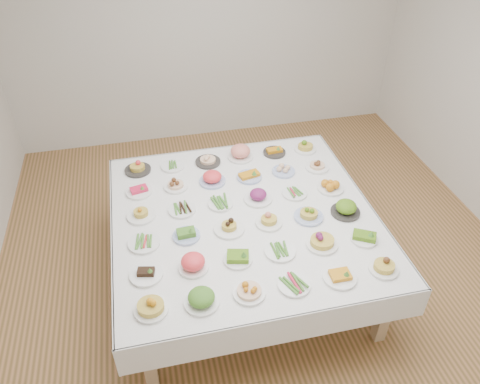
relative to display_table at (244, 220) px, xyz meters
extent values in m
plane|color=#A77145|center=(0.19, 0.21, -0.68)|extent=(5.00, 5.00, 0.00)
cube|color=beige|center=(0.19, 2.71, 0.72)|extent=(5.00, 0.02, 2.80)
cube|color=white|center=(0.00, 0.00, 0.04)|extent=(2.21, 2.21, 0.06)
cube|color=white|center=(0.00, 1.11, -0.07)|extent=(2.23, 0.01, 0.28)
cube|color=white|center=(0.00, -1.11, -0.07)|extent=(2.23, 0.02, 0.28)
cube|color=white|center=(1.11, 0.00, -0.07)|extent=(0.01, 2.23, 0.28)
cube|color=white|center=(-1.11, 0.00, -0.07)|extent=(0.02, 2.23, 0.28)
cube|color=tan|center=(-0.93, -0.93, -0.34)|extent=(0.09, 0.09, 0.69)
cube|color=tan|center=(0.93, -0.93, -0.34)|extent=(0.09, 0.09, 0.69)
cube|color=tan|center=(-0.93, 0.93, -0.34)|extent=(0.09, 0.09, 0.69)
cube|color=tan|center=(0.93, 0.93, -0.34)|extent=(0.09, 0.09, 0.69)
cylinder|color=white|center=(-0.85, -0.85, 0.07)|extent=(0.23, 0.23, 0.02)
cylinder|color=white|center=(-0.51, -0.86, 0.07)|extent=(0.24, 0.24, 0.02)
cylinder|color=white|center=(-0.17, -0.86, 0.07)|extent=(0.23, 0.23, 0.02)
cylinder|color=white|center=(0.17, -0.86, 0.07)|extent=(0.23, 0.23, 0.02)
cylinder|color=white|center=(0.51, -0.86, 0.07)|extent=(0.24, 0.24, 0.02)
cylinder|color=white|center=(0.86, -0.86, 0.07)|extent=(0.22, 0.22, 0.02)
cylinder|color=white|center=(-0.86, -0.52, 0.07)|extent=(0.24, 0.24, 0.02)
cylinder|color=white|center=(-0.51, -0.52, 0.07)|extent=(0.23, 0.23, 0.02)
cylinder|color=white|center=(-0.17, -0.52, 0.07)|extent=(0.22, 0.22, 0.02)
cylinder|color=white|center=(0.17, -0.51, 0.07)|extent=(0.24, 0.24, 0.02)
cylinder|color=white|center=(0.51, -0.50, 0.07)|extent=(0.25, 0.25, 0.02)
cylinder|color=white|center=(0.86, -0.52, 0.07)|extent=(0.21, 0.21, 0.02)
cylinder|color=white|center=(-0.86, -0.18, 0.07)|extent=(0.25, 0.25, 0.02)
cylinder|color=#4C66B2|center=(-0.52, -0.17, 0.07)|extent=(0.22, 0.22, 0.02)
cylinder|color=white|center=(-0.16, -0.17, 0.07)|extent=(0.25, 0.25, 0.02)
cylinder|color=white|center=(0.17, -0.16, 0.07)|extent=(0.22, 0.22, 0.02)
cylinder|color=#4C66B2|center=(0.52, -0.17, 0.07)|extent=(0.24, 0.24, 0.02)
cylinder|color=#2C2927|center=(0.85, -0.18, 0.07)|extent=(0.25, 0.25, 0.02)
cylinder|color=white|center=(-0.86, 0.17, 0.07)|extent=(0.24, 0.24, 0.02)
cylinder|color=white|center=(-0.51, 0.17, 0.07)|extent=(0.23, 0.23, 0.02)
cylinder|color=white|center=(-0.17, 0.17, 0.07)|extent=(0.22, 0.22, 0.02)
cylinder|color=white|center=(0.17, 0.17, 0.07)|extent=(0.25, 0.25, 0.02)
cylinder|color=white|center=(0.51, 0.17, 0.07)|extent=(0.22, 0.22, 0.02)
cylinder|color=white|center=(0.85, 0.17, 0.07)|extent=(0.24, 0.24, 0.02)
cylinder|color=white|center=(-0.85, 0.51, 0.07)|extent=(0.23, 0.23, 0.02)
cylinder|color=white|center=(-0.52, 0.51, 0.07)|extent=(0.21, 0.21, 0.02)
cylinder|color=#4C66B2|center=(-0.18, 0.52, 0.07)|extent=(0.24, 0.24, 0.02)
cylinder|color=#4C66B2|center=(0.17, 0.51, 0.07)|extent=(0.23, 0.23, 0.02)
cylinder|color=#4C66B2|center=(0.51, 0.52, 0.07)|extent=(0.22, 0.22, 0.02)
cylinder|color=white|center=(0.85, 0.51, 0.07)|extent=(0.22, 0.22, 0.02)
cylinder|color=#2C2927|center=(-0.85, 0.86, 0.07)|extent=(0.25, 0.25, 0.02)
cylinder|color=white|center=(-0.51, 0.85, 0.07)|extent=(0.22, 0.22, 0.02)
cylinder|color=#2C2927|center=(-0.16, 0.85, 0.07)|extent=(0.24, 0.24, 0.02)
cylinder|color=white|center=(0.17, 0.86, 0.07)|extent=(0.25, 0.25, 0.02)
cylinder|color=#2C2927|center=(0.52, 0.87, 0.07)|extent=(0.22, 0.22, 0.02)
cylinder|color=white|center=(0.85, 0.85, 0.07)|extent=(0.22, 0.22, 0.02)
camera|label=1|loc=(-0.72, -2.97, 2.65)|focal=35.00mm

